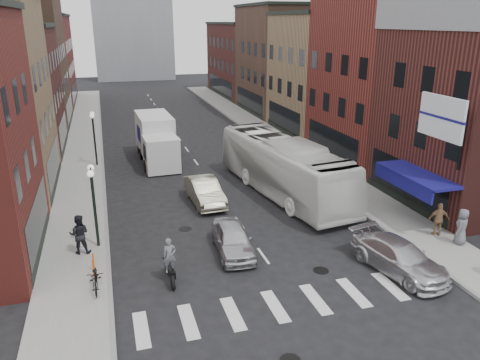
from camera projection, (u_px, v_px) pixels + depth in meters
name	position (u px, v px, depth m)	size (l,w,h in m)	color
ground	(271.00, 266.00, 21.04)	(160.00, 160.00, 0.00)	black
sidewalk_left	(83.00, 153.00, 38.70)	(3.00, 74.00, 0.15)	gray
sidewalk_right	(276.00, 139.00, 43.26)	(3.00, 74.00, 0.15)	gray
curb_left	(102.00, 153.00, 39.13)	(0.20, 74.00, 0.16)	gray
curb_right	(260.00, 141.00, 42.88)	(0.20, 74.00, 0.16)	gray
crosswalk_stripes	(297.00, 303.00, 18.31)	(12.00, 2.20, 0.01)	silver
bldg_left_far_a	(11.00, 61.00, 46.64)	(10.30, 12.20, 13.30)	#4F3527
bldg_left_far_b	(30.00, 60.00, 59.67)	(10.30, 16.20, 11.30)	maroon
bldg_right_mid_a	(395.00, 67.00, 35.45)	(10.30, 10.20, 14.30)	maroon
bldg_right_mid_b	(333.00, 73.00, 45.01)	(10.30, 10.20, 11.30)	#A4815B
bldg_right_far_a	(290.00, 59.00, 54.83)	(10.30, 12.20, 12.30)	#4F3527
bldg_right_far_b	(253.00, 59.00, 67.86)	(10.30, 16.20, 10.30)	#4B1E1A
awning_blue	(413.00, 176.00, 24.85)	(1.80, 5.00, 0.78)	navy
billboard_sign	(443.00, 119.00, 21.81)	(1.52, 3.00, 3.70)	black
streetlamp_near	(93.00, 192.00, 21.74)	(0.32, 1.22, 4.11)	black
streetlamp_far	(93.00, 129.00, 34.45)	(0.32, 1.22, 4.11)	black
bike_rack	(93.00, 265.00, 20.00)	(0.08, 0.68, 0.80)	#D8590C
box_truck	(157.00, 140.00, 36.16)	(2.64, 8.12, 3.51)	silver
motorcycle_rider	(170.00, 262.00, 19.50)	(0.58, 1.96, 2.00)	black
transit_bus	(283.00, 167.00, 29.32)	(3.00, 12.84, 3.58)	white
sedan_left_near	(233.00, 239.00, 22.06)	(1.64, 4.09, 1.39)	silver
sedan_left_far	(205.00, 191.00, 28.10)	(1.59, 4.56, 1.50)	#B6AD93
curb_car	(399.00, 257.00, 20.38)	(1.96, 4.81, 1.40)	silver
parked_bicycle	(96.00, 278.00, 18.84)	(0.63, 1.80, 0.95)	black
ped_left_solo	(79.00, 234.00, 21.63)	(0.92, 0.53, 1.90)	black
ped_right_b	(439.00, 219.00, 23.45)	(1.02, 0.51, 1.74)	#996F4E
ped_right_c	(462.00, 226.00, 22.56)	(0.88, 0.57, 1.80)	slate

